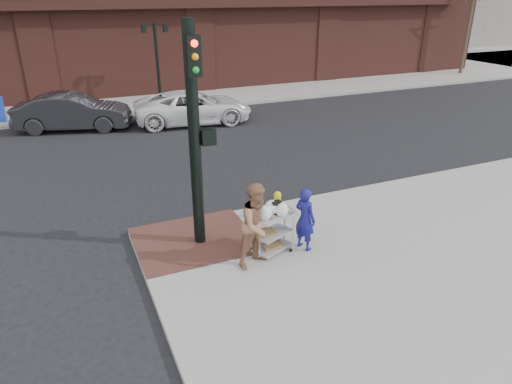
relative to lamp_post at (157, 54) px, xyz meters
name	(u,v)px	position (x,y,z in m)	size (l,w,h in m)	color
ground	(232,258)	(-2.00, -16.00, -2.62)	(220.00, 220.00, 0.00)	black
sidewalk_far	(235,57)	(10.50, 16.00, -2.54)	(65.00, 36.00, 0.15)	gray
brick_curb_ramp	(195,239)	(-2.60, -15.10, -2.46)	(2.80, 2.40, 0.01)	#502D25
lamp_post	(157,54)	(0.00, 0.00, 0.00)	(1.32, 0.22, 4.00)	black
traffic_signal_pole	(195,133)	(-2.48, -15.23, 0.21)	(0.61, 0.51, 5.00)	black
woman_blue	(305,219)	(-0.39, -16.47, -1.72)	(0.55, 0.36, 1.50)	navy
pedestrian_tan	(258,225)	(-1.62, -16.63, -1.53)	(0.91, 0.71, 1.88)	#966547
sedan_dark	(73,112)	(-4.56, -3.34, -1.82)	(1.68, 4.82, 1.59)	black
minivan_white	(193,107)	(0.56, -4.36, -1.88)	(2.44, 5.30, 1.47)	white
utility_cart	(272,230)	(-1.13, -16.32, -1.91)	(1.01, 0.81, 1.24)	#929397
fire_hydrant	(277,205)	(-0.29, -14.87, -2.08)	(0.36, 0.25, 0.76)	yellow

